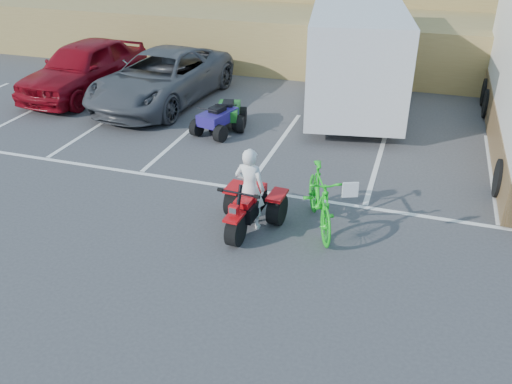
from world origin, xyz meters
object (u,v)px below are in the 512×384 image
(rider, at_px, (250,189))
(quad_atv_green, at_px, (229,126))
(grey_pickup, at_px, (162,78))
(green_dirt_bike, at_px, (320,199))
(red_car, at_px, (85,67))
(quad_atv_blue, at_px, (218,133))
(red_trike_atv, at_px, (247,229))
(cargo_trailer, at_px, (355,54))

(rider, relative_size, quad_atv_green, 1.30)
(grey_pickup, bearing_deg, green_dirt_bike, -38.55)
(quad_atv_green, bearing_deg, rider, -78.86)
(quad_atv_green, bearing_deg, red_car, 151.88)
(grey_pickup, xyz_separation_m, quad_atv_blue, (2.69, -2.00, -0.82))
(red_trike_atv, bearing_deg, grey_pickup, 131.42)
(red_car, height_order, quad_atv_green, red_car)
(red_car, distance_m, quad_atv_blue, 6.00)
(grey_pickup, xyz_separation_m, red_car, (-2.88, 0.05, 0.07))
(red_trike_atv, distance_m, red_car, 10.41)
(red_trike_atv, xyz_separation_m, rider, (0.01, 0.15, 0.85))
(red_car, bearing_deg, rider, -34.54)
(red_trike_atv, relative_size, grey_pickup, 0.28)
(red_trike_atv, bearing_deg, quad_atv_blue, 121.38)
(rider, height_order, grey_pickup, rider)
(rider, relative_size, cargo_trailer, 0.24)
(rider, xyz_separation_m, cargo_trailer, (0.80, 7.86, 0.83))
(rider, height_order, cargo_trailer, cargo_trailer)
(red_car, distance_m, quad_atv_green, 5.92)
(green_dirt_bike, height_order, quad_atv_blue, green_dirt_bike)
(grey_pickup, xyz_separation_m, cargo_trailer, (5.91, 1.43, 0.86))
(red_trike_atv, distance_m, quad_atv_green, 5.66)
(grey_pickup, relative_size, red_car, 1.13)
(grey_pickup, bearing_deg, rider, -46.79)
(cargo_trailer, bearing_deg, green_dirt_bike, -95.69)
(green_dirt_bike, xyz_separation_m, grey_pickup, (-6.43, 6.06, 0.17))
(rider, height_order, green_dirt_bike, rider)
(quad_atv_green, bearing_deg, red_trike_atv, -79.58)
(cargo_trailer, distance_m, quad_atv_green, 4.55)
(green_dirt_bike, bearing_deg, red_car, 124.38)
(grey_pickup, distance_m, red_car, 2.88)
(green_dirt_bike, height_order, grey_pickup, grey_pickup)
(red_trike_atv, relative_size, quad_atv_green, 1.26)
(red_trike_atv, distance_m, green_dirt_bike, 1.57)
(green_dirt_bike, height_order, red_car, red_car)
(rider, distance_m, quad_atv_blue, 5.11)
(red_trike_atv, distance_m, grey_pickup, 8.36)
(quad_atv_green, bearing_deg, quad_atv_blue, -112.61)
(rider, xyz_separation_m, quad_atv_blue, (-2.42, 4.43, -0.85))
(rider, distance_m, cargo_trailer, 7.94)
(grey_pickup, bearing_deg, red_trike_atv, -47.48)
(quad_atv_blue, bearing_deg, quad_atv_green, 95.56)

